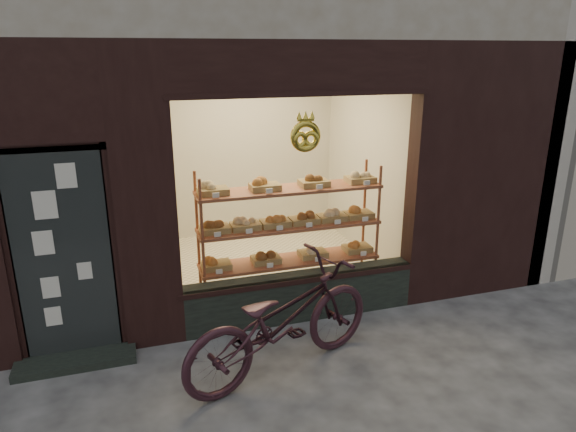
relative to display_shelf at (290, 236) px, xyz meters
name	(u,v)px	position (x,y,z in m)	size (l,w,h in m)	color
display_shelf	(290,236)	(0.00, 0.00, 0.00)	(2.20, 0.45, 1.70)	brown
bicycle	(282,320)	(-0.52, -1.37, -0.32)	(0.74, 2.11, 1.11)	#2F171F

